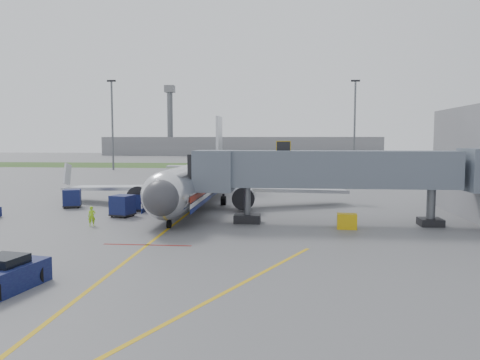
# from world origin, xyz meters

# --- Properties ---
(ground) EXTENTS (400.00, 400.00, 0.00)m
(ground) POSITION_xyz_m (0.00, 0.00, 0.00)
(ground) COLOR #565659
(ground) RESTS_ON ground
(grass_strip) EXTENTS (300.00, 25.00, 0.01)m
(grass_strip) POSITION_xyz_m (0.00, 90.00, 0.01)
(grass_strip) COLOR #2D4C1E
(grass_strip) RESTS_ON ground
(apron_markings) EXTENTS (21.52, 50.00, 0.01)m
(apron_markings) POSITION_xyz_m (0.00, -7.40, 0.00)
(apron_markings) COLOR gold
(apron_markings) RESTS_ON ground
(airliner) EXTENTS (32.10, 35.67, 10.25)m
(airliner) POSITION_xyz_m (0.00, 15.25, 2.65)
(airliner) COLOR silver
(airliner) RESTS_ON ground
(jet_bridge) EXTENTS (25.30, 4.00, 6.90)m
(jet_bridge) POSITION_xyz_m (12.86, 5.00, 4.47)
(jet_bridge) COLOR slate
(jet_bridge) RESTS_ON ground
(light_mast_left) EXTENTS (2.00, 0.44, 20.40)m
(light_mast_left) POSITION_xyz_m (-30.00, 70.00, 10.78)
(light_mast_left) COLOR #595B60
(light_mast_left) RESTS_ON ground
(light_mast_right) EXTENTS (2.00, 0.44, 20.40)m
(light_mast_right) POSITION_xyz_m (25.00, 75.00, 10.78)
(light_mast_right) COLOR #595B60
(light_mast_right) RESTS_ON ground
(distant_terminal) EXTENTS (120.00, 14.00, 8.00)m
(distant_terminal) POSITION_xyz_m (-10.00, 170.00, 4.00)
(distant_terminal) COLOR slate
(distant_terminal) RESTS_ON ground
(control_tower) EXTENTS (4.00, 4.00, 30.00)m
(control_tower) POSITION_xyz_m (-40.00, 165.00, 17.33)
(control_tower) COLOR #595B60
(control_tower) RESTS_ON ground
(pushback_tug) EXTENTS (2.94, 4.14, 1.58)m
(pushback_tug) POSITION_xyz_m (-4.00, -13.60, 0.66)
(pushback_tug) COLOR #0E0E3E
(pushback_tug) RESTS_ON ground
(baggage_cart_a) EXTENTS (2.23, 2.23, 1.96)m
(baggage_cart_a) POSITION_xyz_m (-5.57, 7.02, 1.00)
(baggage_cart_a) COLOR #0E0E3E
(baggage_cart_a) RESTS_ON ground
(baggage_cart_b) EXTENTS (1.74, 1.74, 1.66)m
(baggage_cart_b) POSITION_xyz_m (-4.83, 10.60, 0.85)
(baggage_cart_b) COLOR #0E0E3E
(baggage_cart_b) RESTS_ON ground
(baggage_cart_c) EXTENTS (2.23, 2.23, 1.88)m
(baggage_cart_c) POSITION_xyz_m (-12.73, 12.09, 0.96)
(baggage_cart_c) COLOR #0E0E3E
(baggage_cart_c) RESTS_ON ground
(belt_loader) EXTENTS (3.05, 4.93, 2.35)m
(belt_loader) POSITION_xyz_m (-2.48, 11.56, 0.58)
(belt_loader) COLOR #0E0E3E
(belt_loader) RESTS_ON ground
(ground_power_cart) EXTENTS (1.58, 1.12, 1.21)m
(ground_power_cart) POSITION_xyz_m (14.03, 3.00, 0.60)
(ground_power_cart) COLOR #CAA10B
(ground_power_cart) RESTS_ON ground
(ramp_worker) EXTENTS (0.70, 0.60, 1.62)m
(ramp_worker) POSITION_xyz_m (-6.45, 2.23, 0.81)
(ramp_worker) COLOR #8FD318
(ramp_worker) RESTS_ON ground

